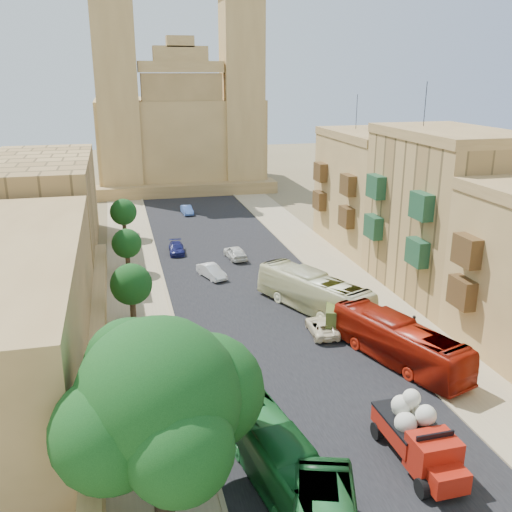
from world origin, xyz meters
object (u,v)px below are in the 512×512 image
car_white_b (235,252)px  car_blue_b (187,210)px  street_tree_c (127,244)px  olive_pickup (340,314)px  red_truck (419,435)px  car_dkblue (176,248)px  ficus_tree (161,404)px  church (179,128)px  car_blue_a (238,385)px  bus_green_north (274,454)px  pedestrian_c (413,325)px  bus_cream_east (314,292)px  car_cream (322,327)px  car_white_a (212,271)px  pedestrian_a (449,370)px  street_tree_b (131,285)px  street_tree_a (139,352)px  street_tree_d (123,212)px  bus_red_east (398,342)px

car_white_b → car_blue_b: bearing=-90.0°
street_tree_c → olive_pickup: 22.02m
red_truck → car_dkblue: red_truck is taller
car_white_b → ficus_tree: bearing=66.9°
church → car_blue_a: church is taller
ficus_tree → bus_green_north: bearing=9.5°
pedestrian_c → bus_cream_east: bearing=-127.2°
church → car_white_b: (0.69, -40.96, -8.85)m
car_cream → car_dkblue: bearing=-65.4°
ficus_tree → car_cream: ficus_tree is taller
car_white_a → pedestrian_a: (10.83, -22.13, 0.32)m
car_blue_a → car_white_b: car_blue_a is taller
ficus_tree → olive_pickup: ficus_tree is taller
street_tree_b → car_cream: street_tree_b is taller
ficus_tree → car_white_b: size_ratio=2.28×
church → ficus_tree: (-9.42, -74.61, -4.22)m
pedestrian_c → car_white_a: bearing=-132.0°
olive_pickup → car_white_b: bearing=103.7°
street_tree_a → pedestrian_c: 20.40m
bus_green_north → car_dkblue: 36.13m
olive_pickup → street_tree_a: bearing=-151.9°
car_white_a → car_dkblue: car_white_a is taller
red_truck → car_white_b: bearing=93.4°
bus_green_north → car_dkblue: (-0.55, 36.12, -0.84)m
bus_green_north → street_tree_c: bearing=91.1°
street_tree_b → bus_cream_east: bearing=-3.5°
church → ficus_tree: church is taller
olive_pickup → street_tree_d: bearing=118.2°
street_tree_c → red_truck: bearing=-68.1°
street_tree_d → car_blue_b: bearing=50.1°
bus_green_north → car_dkblue: size_ratio=2.64×
car_white_a → pedestrian_c: (12.09, -15.50, 0.17)m
olive_pickup → bus_cream_east: size_ratio=0.47×
car_cream → pedestrian_c: (6.32, -1.81, 0.23)m
car_blue_a → car_white_a: bearing=64.5°
street_tree_c → car_cream: (13.19, -17.00, -2.30)m
church → bus_cream_east: church is taller
street_tree_d → car_cream: street_tree_d is taller
ficus_tree → car_blue_b: (7.81, 54.02, -4.72)m
street_tree_c → bus_red_east: (16.50, -22.23, -1.37)m
street_tree_c → car_dkblue: bearing=44.3°
church → car_white_b: church is taller
street_tree_d → car_dkblue: 9.04m
red_truck → car_white_b: red_truck is taller
street_tree_c → street_tree_a: bearing=-90.0°
red_truck → street_tree_c: bearing=111.9°
church → street_tree_d: church is taller
street_tree_a → car_dkblue: 29.59m
car_white_a → car_blue_b: car_white_a is taller
car_white_a → car_white_b: car_white_b is taller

